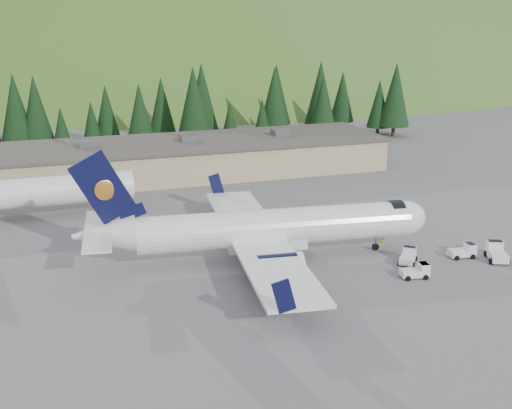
% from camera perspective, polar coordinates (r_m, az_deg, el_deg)
% --- Properties ---
extents(ground, '(600.00, 600.00, 0.00)m').
position_cam_1_polar(ground, '(65.24, 1.71, -4.79)').
color(ground, slate).
extents(airliner, '(36.01, 33.87, 11.94)m').
position_cam_1_polar(airliner, '(63.92, 0.82, -2.21)').
color(airliner, white).
rests_on(airliner, ground).
extents(second_airliner, '(27.50, 11.00, 10.05)m').
position_cam_1_polar(second_airliner, '(81.53, -20.66, 0.96)').
color(second_airliner, white).
rests_on(second_airliner, ground).
extents(baggage_tug_a, '(2.80, 1.96, 1.39)m').
position_cam_1_polar(baggage_tug_a, '(62.27, 14.12, -5.77)').
color(baggage_tug_a, silver).
rests_on(baggage_tug_a, ground).
extents(baggage_tug_b, '(2.81, 1.88, 1.42)m').
position_cam_1_polar(baggage_tug_b, '(68.66, 18.01, -3.96)').
color(baggage_tug_b, silver).
rests_on(baggage_tug_b, ground).
extents(baggage_tug_c, '(2.88, 3.57, 1.71)m').
position_cam_1_polar(baggage_tug_c, '(69.05, 20.59, -3.99)').
color(baggage_tug_c, silver).
rests_on(baggage_tug_c, ground).
extents(terminal_building, '(71.00, 17.00, 6.10)m').
position_cam_1_polar(terminal_building, '(98.56, -8.82, 3.98)').
color(terminal_building, tan).
rests_on(terminal_building, ground).
extents(baggage_tug_d, '(2.74, 2.88, 1.42)m').
position_cam_1_polar(baggage_tug_d, '(65.76, 13.38, -4.49)').
color(baggage_tug_d, silver).
rests_on(baggage_tug_d, ground).
extents(ramp_worker, '(0.71, 0.65, 1.62)m').
position_cam_1_polar(ramp_worker, '(69.95, 11.18, -2.91)').
color(ramp_worker, yellow).
rests_on(ramp_worker, ground).
extents(tree_line, '(111.29, 17.99, 13.82)m').
position_cam_1_polar(tree_line, '(120.52, -10.16, 8.58)').
color(tree_line, black).
rests_on(tree_line, ground).
extents(hills, '(614.00, 330.00, 300.00)m').
position_cam_1_polar(hills, '(294.56, -2.85, -4.67)').
color(hills, '#315C1E').
rests_on(hills, ground).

